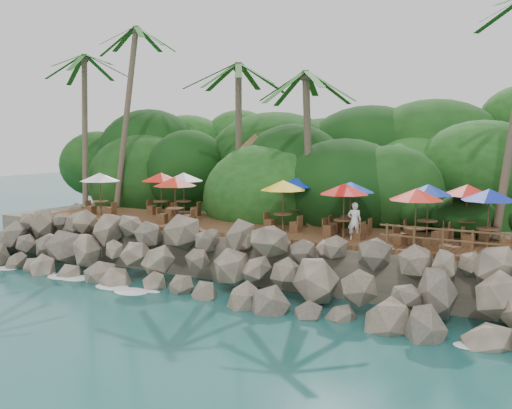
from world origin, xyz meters
The scene contains 12 objects.
ground centered at (0.00, 0.00, 0.00)m, with size 140.00×140.00×0.00m, color #19514F.
land_base centered at (0.00, 16.00, 1.05)m, with size 32.00×25.20×2.10m, color gray.
jungle_hill centered at (0.00, 23.50, 0.00)m, with size 44.80×28.00×15.40m, color #143811.
seawall centered at (0.00, 2.00, 1.15)m, with size 29.00×4.00×2.30m, color gray, non-canonical shape.
terrace centered at (0.00, 6.00, 2.20)m, with size 26.00×5.00×0.20m, color brown.
jungle_foliage centered at (0.00, 15.00, 0.00)m, with size 44.00×16.00×12.00m, color #143811, non-canonical shape.
foam_line centered at (0.00, 0.30, 0.03)m, with size 25.20×0.80×0.06m.
palms centered at (-0.14, 8.84, 11.56)m, with size 35.31×6.87×12.55m.
palapa centered at (-2.22, 9.68, 5.79)m, with size 4.70×4.70×4.60m.
dining_clusters centered at (2.04, 6.09, 4.31)m, with size 22.87×5.43×2.42m.
railing centered at (10.78, 3.65, 2.91)m, with size 7.20×0.10×1.00m.
waiter centered at (5.63, 4.85, 3.13)m, with size 0.60×0.40×1.65m, color white.
Camera 1 is at (14.97, -19.72, 6.91)m, focal length 42.31 mm.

